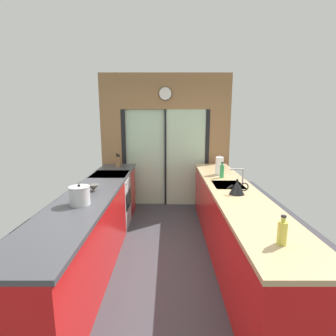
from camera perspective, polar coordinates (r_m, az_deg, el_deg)
The scene contains 13 objects.
ground_plane at distance 3.98m, azimuth -0.59°, elevation -16.56°, with size 5.04×7.60×0.02m, color #38383D.
back_wall_unit at distance 5.33m, azimuth -0.35°, elevation 7.72°, with size 2.64×0.12×2.70m.
left_counter_run at distance 3.49m, azimuth -16.23°, elevation -12.55°, with size 0.62×3.80×0.92m.
right_counter_run at distance 3.61m, azimuth 14.23°, elevation -11.63°, with size 0.62×3.80×0.92m.
sink_faucet at distance 3.70m, azimuth 15.94°, elevation -1.23°, with size 0.19×0.02×0.23m.
oven_range at distance 4.50m, azimuth -12.21°, elevation -7.04°, with size 0.60×0.60×0.92m.
mixing_bowl at distance 3.41m, azimuth -15.90°, elevation -4.17°, with size 0.15×0.15×0.08m.
knife_block at distance 4.97m, azimuth -10.71°, elevation 1.43°, with size 0.08×0.14×0.26m.
stock_pot at distance 2.92m, azimuth -18.73°, elevation -5.75°, with size 0.22×0.22×0.23m.
kettle at distance 3.24m, azimuth 15.24°, elevation -4.20°, with size 0.26×0.19×0.19m.
soap_bottle_near at distance 2.12m, azimuth 24.14°, elevation -12.86°, with size 0.07×0.07×0.22m.
soap_bottle_far at distance 4.08m, azimuth 12.06°, elevation -0.66°, with size 0.06×0.06×0.24m.
paper_towel_roll at distance 4.28m, azimuth 11.49°, elevation 0.44°, with size 0.14×0.14×0.32m.
Camera 1 is at (0.05, -2.93, 1.84)m, focal length 27.58 mm.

